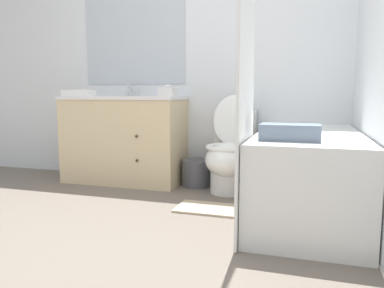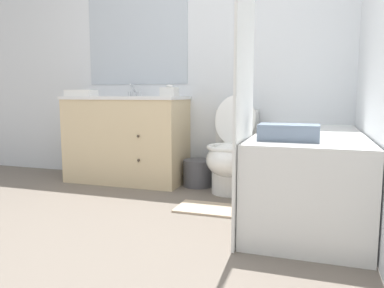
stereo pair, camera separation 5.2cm
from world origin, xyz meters
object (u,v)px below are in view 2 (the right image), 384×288
Objects in this scene: sink_faucet at (134,93)px; tissue_box at (170,92)px; bath_mat at (208,209)px; toilet at (231,155)px; hand_towel_folded at (81,93)px; wastebasket at (198,173)px; vanity_cabinet at (127,139)px; bathtub at (308,174)px; bath_towel_folded at (289,132)px.

sink_faucet is 1.02× the size of tissue_box.
tissue_box is 1.17m from bath_mat.
sink_faucet reaches higher than toilet.
bath_mat is at bearing -19.51° from hand_towel_folded.
toilet is 0.41m from wastebasket.
vanity_cabinet is 0.65m from tissue_box.
hand_towel_folded reaches higher than bathtub.
bath_mat is (1.00, -0.81, -0.85)m from sink_faucet.
wastebasket is 1.91× the size of tissue_box.
toilet is at bearing 146.06° from bathtub.
tissue_box is 1.51m from bath_towel_folded.
bathtub is 4.68× the size of bath_towel_folded.
sink_faucet is (-0.00, 0.17, 0.44)m from vanity_cabinet.
vanity_cabinet is 1.37× the size of toilet.
vanity_cabinet is 1.78m from bathtub.
sink_faucet is at bearing 168.16° from wastebasket.
sink_faucet reaches higher than vanity_cabinet.
hand_towel_folded is at bearing -173.22° from tissue_box.
toilet is 0.80m from tissue_box.
tissue_box is 0.42× the size of bath_towel_folded.
hand_towel_folded reaches higher than vanity_cabinet.
bath_mat is at bearing 146.52° from bath_towel_folded.
toilet is at bearing -5.22° from tissue_box.
hand_towel_folded is at bearing -159.62° from vanity_cabinet.
sink_faucet is at bearing 142.90° from bath_towel_folded.
sink_faucet is 0.09× the size of bathtub.
bathtub is (0.64, -0.43, -0.03)m from toilet.
toilet is 1.84× the size of bath_mat.
tissue_box reaches higher than wastebasket.
wastebasket is at bearing 129.73° from bath_towel_folded.
wastebasket is at bearing 113.41° from bath_mat.
bathtub is at bearing -10.37° from hand_towel_folded.
wastebasket is 1.34m from hand_towel_folded.
bathtub is 5.89× the size of wastebasket.
tissue_box reaches higher than bath_mat.
hand_towel_folded is at bearing -171.36° from wastebasket.
bath_towel_folded reaches higher than bath_mat.
vanity_cabinet is at bearing -90.00° from sink_faucet.
tissue_box is at bearing 158.47° from bathtub.
toilet is 1.11m from bath_towel_folded.
vanity_cabinet is 0.61m from hand_towel_folded.
hand_towel_folded is (-2.09, 0.38, 0.56)m from bathtub.
vanity_cabinet is at bearing 162.66° from bathtub.
vanity_cabinet is 0.73× the size of bathtub.
bath_mat is at bearing -95.56° from toilet.
hand_towel_folded reaches higher than toilet.
bathtub is at bearing 9.21° from bath_mat.
tissue_box reaches higher than vanity_cabinet.
wastebasket is (-0.34, 0.12, -0.20)m from toilet.
toilet is at bearing -14.34° from sink_faucet.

